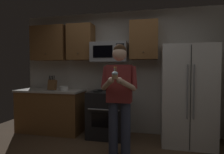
{
  "coord_description": "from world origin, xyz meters",
  "views": [
    {
      "loc": [
        0.79,
        -2.35,
        1.38
      ],
      "look_at": [
        0.12,
        0.54,
        1.25
      ],
      "focal_mm": 30.42,
      "sensor_mm": 36.0,
      "label": 1
    }
  ],
  "objects_px": {
    "oven_range": "(108,114)",
    "microwave": "(109,52)",
    "refrigerator": "(187,95)",
    "knife_block": "(52,85)",
    "person": "(119,93)",
    "cupcake": "(115,75)",
    "bowl_large_white": "(64,88)"
  },
  "relations": [
    {
      "from": "oven_range",
      "to": "knife_block",
      "type": "xyz_separation_m",
      "value": [
        -1.24,
        -0.03,
        0.57
      ]
    },
    {
      "from": "bowl_large_white",
      "to": "oven_range",
      "type": "bearing_deg",
      "value": 1.55
    },
    {
      "from": "bowl_large_white",
      "to": "cupcake",
      "type": "distance_m",
      "value": 1.79
    },
    {
      "from": "knife_block",
      "to": "person",
      "type": "xyz_separation_m",
      "value": [
        1.63,
        -0.8,
        -0.04
      ]
    },
    {
      "from": "oven_range",
      "to": "cupcake",
      "type": "xyz_separation_m",
      "value": [
        0.39,
        -1.15,
        0.83
      ]
    },
    {
      "from": "knife_block",
      "to": "cupcake",
      "type": "distance_m",
      "value": 1.99
    },
    {
      "from": "bowl_large_white",
      "to": "cupcake",
      "type": "bearing_deg",
      "value": -39.82
    },
    {
      "from": "oven_range",
      "to": "bowl_large_white",
      "type": "distance_m",
      "value": 1.09
    },
    {
      "from": "oven_range",
      "to": "bowl_large_white",
      "type": "height_order",
      "value": "bowl_large_white"
    },
    {
      "from": "microwave",
      "to": "knife_block",
      "type": "bearing_deg",
      "value": -173.13
    },
    {
      "from": "knife_block",
      "to": "bowl_large_white",
      "type": "distance_m",
      "value": 0.28
    },
    {
      "from": "microwave",
      "to": "cupcake",
      "type": "relative_size",
      "value": 4.26
    },
    {
      "from": "refrigerator",
      "to": "bowl_large_white",
      "type": "relative_size",
      "value": 9.41
    },
    {
      "from": "refrigerator",
      "to": "cupcake",
      "type": "relative_size",
      "value": 10.35
    },
    {
      "from": "microwave",
      "to": "cupcake",
      "type": "bearing_deg",
      "value": -72.97
    },
    {
      "from": "oven_range",
      "to": "knife_block",
      "type": "distance_m",
      "value": 1.36
    },
    {
      "from": "microwave",
      "to": "cupcake",
      "type": "xyz_separation_m",
      "value": [
        0.39,
        -1.27,
        -0.43
      ]
    },
    {
      "from": "knife_block",
      "to": "cupcake",
      "type": "xyz_separation_m",
      "value": [
        1.63,
        -1.12,
        0.26
      ]
    },
    {
      "from": "knife_block",
      "to": "person",
      "type": "bearing_deg",
      "value": -26.09
    },
    {
      "from": "cupcake",
      "to": "refrigerator",
      "type": "bearing_deg",
      "value": 45.13
    },
    {
      "from": "refrigerator",
      "to": "knife_block",
      "type": "height_order",
      "value": "refrigerator"
    },
    {
      "from": "oven_range",
      "to": "refrigerator",
      "type": "xyz_separation_m",
      "value": [
        1.5,
        -0.04,
        0.44
      ]
    },
    {
      "from": "knife_block",
      "to": "microwave",
      "type": "bearing_deg",
      "value": 6.87
    },
    {
      "from": "oven_range",
      "to": "cupcake",
      "type": "relative_size",
      "value": 5.36
    },
    {
      "from": "bowl_large_white",
      "to": "cupcake",
      "type": "xyz_separation_m",
      "value": [
        1.35,
        -1.13,
        0.33
      ]
    },
    {
      "from": "microwave",
      "to": "cupcake",
      "type": "distance_m",
      "value": 1.4
    },
    {
      "from": "bowl_large_white",
      "to": "person",
      "type": "distance_m",
      "value": 1.57
    },
    {
      "from": "microwave",
      "to": "refrigerator",
      "type": "distance_m",
      "value": 1.72
    },
    {
      "from": "oven_range",
      "to": "microwave",
      "type": "bearing_deg",
      "value": 89.98
    },
    {
      "from": "oven_range",
      "to": "person",
      "type": "distance_m",
      "value": 1.06
    },
    {
      "from": "refrigerator",
      "to": "knife_block",
      "type": "bearing_deg",
      "value": 179.8
    },
    {
      "from": "oven_range",
      "to": "person",
      "type": "relative_size",
      "value": 0.53
    }
  ]
}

